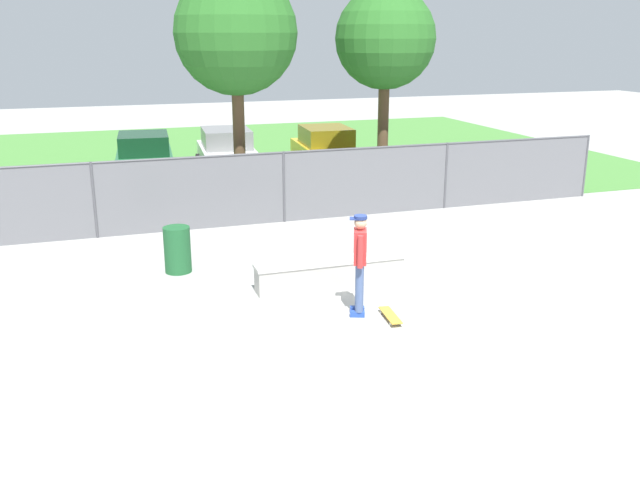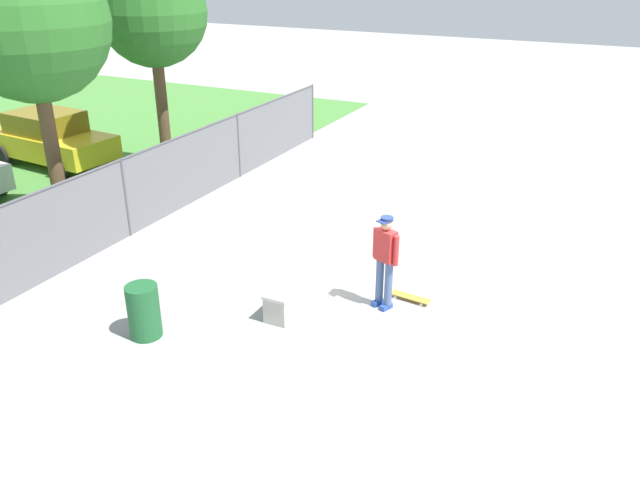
{
  "view_description": "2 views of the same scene",
  "coord_description": "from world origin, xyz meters",
  "px_view_note": "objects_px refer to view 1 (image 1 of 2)",
  "views": [
    {
      "loc": [
        -4.77,
        -10.85,
        4.86
      ],
      "look_at": [
        -0.7,
        1.37,
        1.01
      ],
      "focal_mm": 38.9,
      "sensor_mm": 36.0,
      "label": 1
    },
    {
      "loc": [
        -10.47,
        -3.69,
        6.22
      ],
      "look_at": [
        -0.62,
        1.17,
        1.21
      ],
      "focal_mm": 35.99,
      "sensor_mm": 36.0,
      "label": 2
    }
  ],
  "objects_px": {
    "car_yellow": "(327,150)",
    "trash_bin": "(177,250)",
    "car_green": "(145,159)",
    "car_white": "(227,153)",
    "skateboard": "(390,315)",
    "tree_near_right": "(385,40)",
    "concrete_ledge": "(330,273)",
    "tree_near_left": "(236,34)",
    "skateboarder": "(360,260)"
  },
  "relations": [
    {
      "from": "concrete_ledge",
      "to": "skateboarder",
      "type": "bearing_deg",
      "value": -89.32
    },
    {
      "from": "concrete_ledge",
      "to": "trash_bin",
      "type": "xyz_separation_m",
      "value": [
        -2.76,
        1.86,
        0.21
      ]
    },
    {
      "from": "car_white",
      "to": "trash_bin",
      "type": "relative_size",
      "value": 4.42
    },
    {
      "from": "skateboard",
      "to": "tree_near_left",
      "type": "distance_m",
      "value": 9.34
    },
    {
      "from": "car_green",
      "to": "car_yellow",
      "type": "distance_m",
      "value": 6.33
    },
    {
      "from": "car_white",
      "to": "tree_near_left",
      "type": "bearing_deg",
      "value": -97.33
    },
    {
      "from": "skateboarder",
      "to": "tree_near_right",
      "type": "xyz_separation_m",
      "value": [
        3.96,
        8.19,
        3.64
      ]
    },
    {
      "from": "car_yellow",
      "to": "trash_bin",
      "type": "xyz_separation_m",
      "value": [
        -6.46,
        -9.13,
        -0.35
      ]
    },
    {
      "from": "skateboard",
      "to": "car_white",
      "type": "xyz_separation_m",
      "value": [
        -0.24,
        13.51,
        0.77
      ]
    },
    {
      "from": "tree_near_left",
      "to": "trash_bin",
      "type": "bearing_deg",
      "value": -118.38
    },
    {
      "from": "car_green",
      "to": "car_white",
      "type": "relative_size",
      "value": 1.0
    },
    {
      "from": "tree_near_right",
      "to": "trash_bin",
      "type": "distance_m",
      "value": 9.28
    },
    {
      "from": "skateboard",
      "to": "car_white",
      "type": "relative_size",
      "value": 0.19
    },
    {
      "from": "car_yellow",
      "to": "skateboard",
      "type": "bearing_deg",
      "value": -104.07
    },
    {
      "from": "skateboard",
      "to": "tree_near_right",
      "type": "xyz_separation_m",
      "value": [
        3.51,
        8.58,
        4.6
      ]
    },
    {
      "from": "car_green",
      "to": "skateboard",
      "type": "bearing_deg",
      "value": -76.8
    },
    {
      "from": "skateboarder",
      "to": "car_yellow",
      "type": "bearing_deg",
      "value": 73.61
    },
    {
      "from": "tree_near_right",
      "to": "trash_bin",
      "type": "xyz_separation_m",
      "value": [
        -6.74,
        -4.81,
        -4.18
      ]
    },
    {
      "from": "skateboarder",
      "to": "car_yellow",
      "type": "relative_size",
      "value": 0.43
    },
    {
      "from": "concrete_ledge",
      "to": "tree_near_left",
      "type": "distance_m",
      "value": 7.6
    },
    {
      "from": "skateboarder",
      "to": "tree_near_right",
      "type": "relative_size",
      "value": 0.3
    },
    {
      "from": "skateboard",
      "to": "car_white",
      "type": "distance_m",
      "value": 13.53
    },
    {
      "from": "concrete_ledge",
      "to": "car_yellow",
      "type": "relative_size",
      "value": 0.7
    },
    {
      "from": "skateboard",
      "to": "trash_bin",
      "type": "xyz_separation_m",
      "value": [
        -3.23,
        3.76,
        0.42
      ]
    },
    {
      "from": "concrete_ledge",
      "to": "trash_bin",
      "type": "relative_size",
      "value": 3.11
    },
    {
      "from": "car_yellow",
      "to": "trash_bin",
      "type": "relative_size",
      "value": 4.42
    },
    {
      "from": "tree_near_right",
      "to": "car_green",
      "type": "height_order",
      "value": "tree_near_right"
    },
    {
      "from": "car_green",
      "to": "car_white",
      "type": "distance_m",
      "value": 2.87
    },
    {
      "from": "tree_near_right",
      "to": "tree_near_left",
      "type": "bearing_deg",
      "value": -172.36
    },
    {
      "from": "skateboard",
      "to": "tree_near_left",
      "type": "bearing_deg",
      "value": 96.79
    },
    {
      "from": "trash_bin",
      "to": "skateboarder",
      "type": "bearing_deg",
      "value": -50.52
    },
    {
      "from": "skateboard",
      "to": "car_yellow",
      "type": "height_order",
      "value": "car_yellow"
    },
    {
      "from": "skateboarder",
      "to": "car_green",
      "type": "height_order",
      "value": "skateboarder"
    },
    {
      "from": "tree_near_left",
      "to": "skateboard",
      "type": "bearing_deg",
      "value": -83.21
    },
    {
      "from": "concrete_ledge",
      "to": "tree_near_left",
      "type": "xyz_separation_m",
      "value": [
        -0.49,
        6.07,
        4.55
      ]
    },
    {
      "from": "concrete_ledge",
      "to": "car_white",
      "type": "distance_m",
      "value": 11.62
    },
    {
      "from": "skateboard",
      "to": "car_green",
      "type": "relative_size",
      "value": 0.19
    },
    {
      "from": "skateboarder",
      "to": "skateboard",
      "type": "xyz_separation_m",
      "value": [
        0.45,
        -0.39,
        -0.96
      ]
    },
    {
      "from": "tree_near_right",
      "to": "car_yellow",
      "type": "distance_m",
      "value": 5.78
    },
    {
      "from": "car_green",
      "to": "car_white",
      "type": "xyz_separation_m",
      "value": [
        2.85,
        0.33,
        0.0
      ]
    },
    {
      "from": "skateboard",
      "to": "tree_near_left",
      "type": "height_order",
      "value": "tree_near_left"
    },
    {
      "from": "car_yellow",
      "to": "trash_bin",
      "type": "distance_m",
      "value": 11.19
    },
    {
      "from": "tree_near_right",
      "to": "trash_bin",
      "type": "relative_size",
      "value": 6.28
    },
    {
      "from": "tree_near_right",
      "to": "car_yellow",
      "type": "xyz_separation_m",
      "value": [
        -0.28,
        4.32,
        -3.83
      ]
    },
    {
      "from": "concrete_ledge",
      "to": "car_yellow",
      "type": "distance_m",
      "value": 11.61
    },
    {
      "from": "skateboard",
      "to": "trash_bin",
      "type": "distance_m",
      "value": 4.98
    },
    {
      "from": "car_yellow",
      "to": "tree_near_right",
      "type": "bearing_deg",
      "value": -86.31
    },
    {
      "from": "tree_near_left",
      "to": "skateboarder",
      "type": "bearing_deg",
      "value": -86.2
    },
    {
      "from": "car_white",
      "to": "skateboard",
      "type": "bearing_deg",
      "value": -88.99
    },
    {
      "from": "car_green",
      "to": "tree_near_right",
      "type": "bearing_deg",
      "value": -34.84
    }
  ]
}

